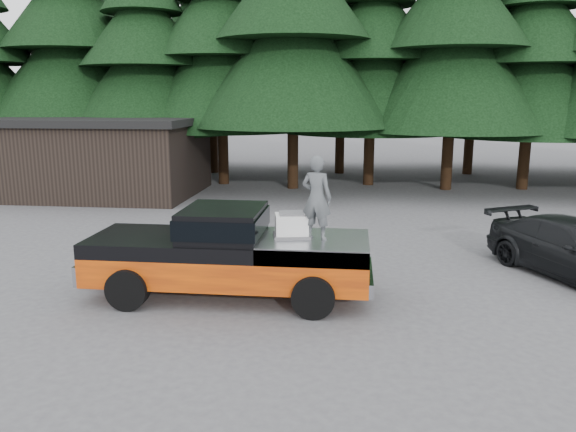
# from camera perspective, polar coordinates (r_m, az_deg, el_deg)

# --- Properties ---
(ground) EXTENTS (120.00, 120.00, 0.00)m
(ground) POSITION_cam_1_polar(r_m,az_deg,el_deg) (12.00, -2.29, -8.30)
(ground) COLOR #464648
(ground) RESTS_ON ground
(pickup_truck) EXTENTS (6.00, 2.04, 1.33)m
(pickup_truck) POSITION_cam_1_polar(r_m,az_deg,el_deg) (11.93, -5.99, -5.10)
(pickup_truck) COLOR #E95207
(pickup_truck) RESTS_ON ground
(truck_cab) EXTENTS (1.66, 1.90, 0.59)m
(truck_cab) POSITION_cam_1_polar(r_m,az_deg,el_deg) (11.71, -6.57, -0.59)
(truck_cab) COLOR black
(truck_cab) RESTS_ON pickup_truck
(air_compressor) EXTENTS (0.75, 0.66, 0.45)m
(air_compressor) POSITION_cam_1_polar(r_m,az_deg,el_deg) (11.55, 0.36, -1.03)
(air_compressor) COLOR silver
(air_compressor) RESTS_ON pickup_truck
(man_on_bed) EXTENTS (0.72, 0.58, 1.71)m
(man_on_bed) POSITION_cam_1_polar(r_m,az_deg,el_deg) (11.23, 2.93, 1.85)
(man_on_bed) COLOR #4C5153
(man_on_bed) RESTS_ON pickup_truck
(utility_building) EXTENTS (8.40, 6.40, 3.30)m
(utility_building) POSITION_cam_1_polar(r_m,az_deg,el_deg) (25.62, -18.32, 5.83)
(utility_building) COLOR black
(utility_building) RESTS_ON ground
(treeline) EXTENTS (60.15, 16.05, 17.50)m
(treeline) POSITION_cam_1_polar(r_m,az_deg,el_deg) (28.56, 4.15, 19.17)
(treeline) COLOR black
(treeline) RESTS_ON ground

